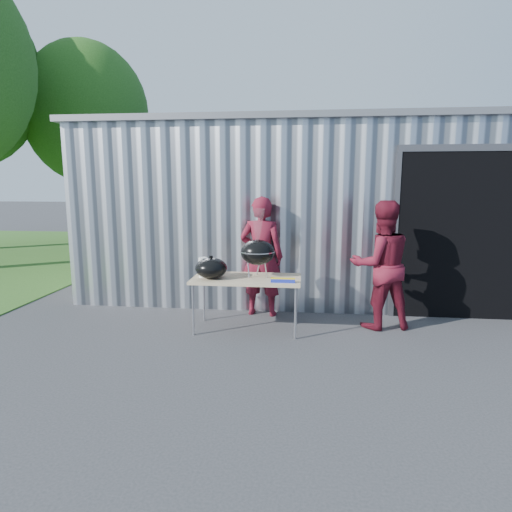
# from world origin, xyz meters

# --- Properties ---
(ground) EXTENTS (80.00, 80.00, 0.00)m
(ground) POSITION_xyz_m (0.00, 0.00, 0.00)
(ground) COLOR #333335
(building) EXTENTS (8.20, 6.20, 3.10)m
(building) POSITION_xyz_m (0.92, 4.59, 1.54)
(building) COLOR silver
(building) RESTS_ON ground
(tree_far) EXTENTS (3.98, 3.98, 6.59)m
(tree_far) POSITION_xyz_m (-6.50, 9.00, 4.29)
(tree_far) COLOR #442D19
(tree_far) RESTS_ON ground
(folding_table) EXTENTS (1.50, 0.75, 0.75)m
(folding_table) POSITION_xyz_m (-0.09, 0.81, 0.71)
(folding_table) COLOR tan
(folding_table) RESTS_ON ground
(kettle_grill) EXTENTS (0.48, 0.48, 0.95)m
(kettle_grill) POSITION_xyz_m (0.05, 0.88, 1.16)
(kettle_grill) COLOR black
(kettle_grill) RESTS_ON folding_table
(grill_lid) EXTENTS (0.44, 0.44, 0.32)m
(grill_lid) POSITION_xyz_m (-0.57, 0.71, 0.89)
(grill_lid) COLOR black
(grill_lid) RESTS_ON folding_table
(paper_towels) EXTENTS (0.12, 0.12, 0.28)m
(paper_towels) POSITION_xyz_m (-0.70, 0.76, 0.89)
(paper_towels) COLOR white
(paper_towels) RESTS_ON folding_table
(white_tub) EXTENTS (0.20, 0.15, 0.10)m
(white_tub) POSITION_xyz_m (-0.64, 1.00, 0.80)
(white_tub) COLOR white
(white_tub) RESTS_ON folding_table
(foil_box) EXTENTS (0.32, 0.05, 0.06)m
(foil_box) POSITION_xyz_m (0.43, 0.56, 0.78)
(foil_box) COLOR #1927A5
(foil_box) RESTS_ON folding_table
(person_cook) EXTENTS (0.72, 0.51, 1.85)m
(person_cook) POSITION_xyz_m (0.04, 1.53, 0.93)
(person_cook) COLOR maroon
(person_cook) RESTS_ON ground
(person_bystander) EXTENTS (1.01, 0.86, 1.81)m
(person_bystander) POSITION_xyz_m (1.78, 1.12, 0.91)
(person_bystander) COLOR maroon
(person_bystander) RESTS_ON ground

